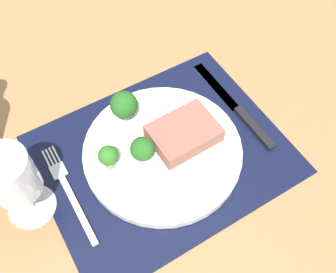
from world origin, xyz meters
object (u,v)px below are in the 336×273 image
plate (163,151)px  steak (183,132)px  knife (239,110)px  fork (69,192)px  wine_glass (12,179)px

plate → steak: 4.67cm
plate → knife: 16.38cm
fork → wine_glass: wine_glass is taller
steak → knife: 12.55cm
steak → wine_glass: bearing=175.8°
fork → knife: size_ratio=0.83×
plate → knife: plate is taller
fork → plate: bearing=-2.1°
fork → steak: bearing=-0.2°
plate → steak: size_ratio=2.44×
plate → knife: bearing=1.9°
steak → fork: steak is taller
wine_glass → fork: bearing=-8.2°
steak → wine_glass: wine_glass is taller
plate → fork: bearing=175.0°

